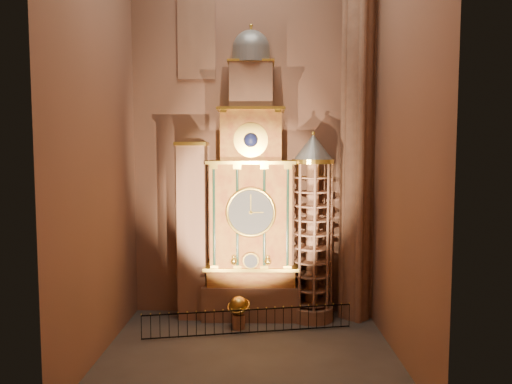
{
  "coord_description": "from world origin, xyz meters",
  "views": [
    {
      "loc": [
        0.6,
        -21.13,
        9.42
      ],
      "look_at": [
        0.3,
        3.0,
        7.51
      ],
      "focal_mm": 32.0,
      "sensor_mm": 36.0,
      "label": 1
    }
  ],
  "objects_px": {
    "iron_railing": "(249,321)",
    "portrait_tower": "(193,230)",
    "astronomical_clock": "(251,204)",
    "celestial_globe": "(239,309)",
    "stair_turret": "(312,229)"
  },
  "relations": [
    {
      "from": "astronomical_clock",
      "to": "stair_turret",
      "type": "xyz_separation_m",
      "value": [
        3.5,
        -0.26,
        -1.41
      ]
    },
    {
      "from": "celestial_globe",
      "to": "astronomical_clock",
      "type": "bearing_deg",
      "value": 70.36
    },
    {
      "from": "astronomical_clock",
      "to": "iron_railing",
      "type": "height_order",
      "value": "astronomical_clock"
    },
    {
      "from": "iron_railing",
      "to": "astronomical_clock",
      "type": "bearing_deg",
      "value": 88.92
    },
    {
      "from": "portrait_tower",
      "to": "iron_railing",
      "type": "relative_size",
      "value": 0.93
    },
    {
      "from": "iron_railing",
      "to": "portrait_tower",
      "type": "bearing_deg",
      "value": 141.5
    },
    {
      "from": "iron_railing",
      "to": "celestial_globe",
      "type": "bearing_deg",
      "value": 126.39
    },
    {
      "from": "iron_railing",
      "to": "stair_turret",
      "type": "bearing_deg",
      "value": 33.89
    },
    {
      "from": "astronomical_clock",
      "to": "portrait_tower",
      "type": "distance_m",
      "value": 3.73
    },
    {
      "from": "stair_turret",
      "to": "celestial_globe",
      "type": "height_order",
      "value": "stair_turret"
    },
    {
      "from": "portrait_tower",
      "to": "iron_railing",
      "type": "distance_m",
      "value": 6.17
    },
    {
      "from": "portrait_tower",
      "to": "stair_turret",
      "type": "height_order",
      "value": "stair_turret"
    },
    {
      "from": "astronomical_clock",
      "to": "iron_railing",
      "type": "distance_m",
      "value": 6.54
    },
    {
      "from": "portrait_tower",
      "to": "stair_turret",
      "type": "bearing_deg",
      "value": -2.33
    },
    {
      "from": "celestial_globe",
      "to": "iron_railing",
      "type": "distance_m",
      "value": 1.08
    }
  ]
}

